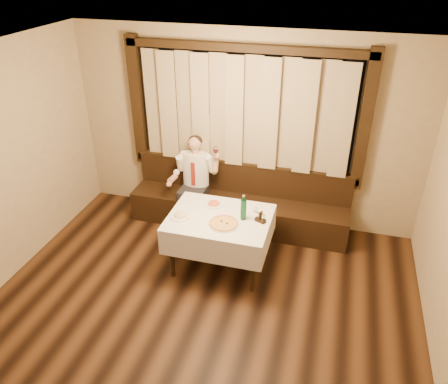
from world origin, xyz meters
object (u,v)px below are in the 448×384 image
(dining_table, at_px, (220,224))
(pizza, at_px, (224,223))
(green_bottle, at_px, (243,209))
(pasta_cream, at_px, (180,214))
(cruet_caddy, at_px, (260,218))
(pasta_red, at_px, (214,202))
(seated_man, at_px, (195,174))
(banquette, at_px, (239,206))

(dining_table, relative_size, pizza, 3.41)
(green_bottle, bearing_deg, pasta_cream, -168.53)
(green_bottle, height_order, cruet_caddy, green_bottle)
(cruet_caddy, bearing_deg, pasta_red, -175.89)
(seated_man, bearing_deg, green_bottle, -43.88)
(pizza, bearing_deg, cruet_caddy, 23.43)
(pizza, bearing_deg, seated_man, 124.29)
(cruet_caddy, height_order, seated_man, seated_man)
(pasta_cream, relative_size, seated_man, 0.20)
(banquette, bearing_deg, pasta_cream, -112.34)
(pasta_cream, bearing_deg, pizza, -2.73)
(pasta_cream, bearing_deg, pasta_red, 49.84)
(pasta_cream, distance_m, green_bottle, 0.79)
(pasta_cream, height_order, green_bottle, green_bottle)
(banquette, relative_size, pasta_red, 12.78)
(pasta_cream, xyz_separation_m, seated_man, (-0.18, 1.06, 0.00))
(pizza, bearing_deg, green_bottle, 42.40)
(pasta_red, xyz_separation_m, cruet_caddy, (0.66, -0.23, 0.01))
(dining_table, bearing_deg, cruet_caddy, 3.16)
(banquette, relative_size, green_bottle, 9.60)
(pizza, xyz_separation_m, pasta_red, (-0.25, 0.41, 0.02))
(pizza, height_order, seated_man, seated_man)
(banquette, height_order, green_bottle, green_bottle)
(dining_table, bearing_deg, pizza, -58.25)
(dining_table, height_order, green_bottle, green_bottle)
(pasta_cream, bearing_deg, green_bottle, 11.47)
(green_bottle, bearing_deg, pizza, -137.60)
(banquette, relative_size, dining_table, 2.52)
(banquette, distance_m, cruet_caddy, 1.22)
(seated_man, bearing_deg, dining_table, -55.32)
(green_bottle, distance_m, seated_man, 1.31)
(pizza, relative_size, pasta_red, 1.49)
(dining_table, distance_m, pasta_cream, 0.51)
(banquette, height_order, dining_table, banquette)
(pasta_red, bearing_deg, cruet_caddy, -18.89)
(dining_table, bearing_deg, green_bottle, 6.00)
(green_bottle, xyz_separation_m, cruet_caddy, (0.21, -0.00, -0.09))
(pizza, relative_size, green_bottle, 1.12)
(pizza, distance_m, cruet_caddy, 0.45)
(pasta_red, xyz_separation_m, pasta_cream, (-0.32, -0.38, 0.00))
(pasta_red, height_order, seated_man, seated_man)
(cruet_caddy, bearing_deg, pasta_cream, -148.15)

